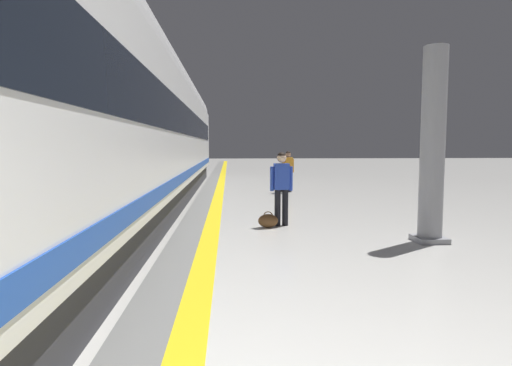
# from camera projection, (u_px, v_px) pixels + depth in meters

# --- Properties ---
(safety_line_strip) EXTENTS (0.36, 80.00, 0.01)m
(safety_line_strip) POSITION_uv_depth(u_px,v_px,m) (214.00, 218.00, 10.49)
(safety_line_strip) COLOR yellow
(safety_line_strip) RESTS_ON ground
(tactile_edge_band) EXTENTS (0.75, 80.00, 0.01)m
(tactile_edge_band) POSITION_uv_depth(u_px,v_px,m) (198.00, 219.00, 10.47)
(tactile_edge_band) COLOR slate
(tactile_edge_band) RESTS_ON ground
(high_speed_train) EXTENTS (2.94, 36.53, 4.97)m
(high_speed_train) POSITION_uv_depth(u_px,v_px,m) (78.00, 105.00, 7.38)
(high_speed_train) COLOR #38383D
(high_speed_train) RESTS_ON ground
(passenger_near) EXTENTS (0.48, 0.28, 1.60)m
(passenger_near) POSITION_uv_depth(u_px,v_px,m) (288.00, 168.00, 16.40)
(passenger_near) COLOR #383842
(passenger_near) RESTS_ON ground
(suitcase_near) EXTENTS (0.42, 0.30, 1.00)m
(suitcase_near) POSITION_uv_depth(u_px,v_px,m) (281.00, 184.00, 16.09)
(suitcase_near) COLOR black
(suitcase_near) RESTS_ON ground
(passenger_mid) EXTENTS (0.52, 0.22, 1.66)m
(passenger_mid) POSITION_uv_depth(u_px,v_px,m) (281.00, 183.00, 9.49)
(passenger_mid) COLOR black
(passenger_mid) RESTS_ON ground
(duffel_bag_mid) EXTENTS (0.44, 0.26, 0.36)m
(duffel_bag_mid) POSITION_uv_depth(u_px,v_px,m) (268.00, 221.00, 9.33)
(duffel_bag_mid) COLOR brown
(duffel_bag_mid) RESTS_ON ground
(platform_pillar) EXTENTS (0.56, 0.56, 3.60)m
(platform_pillar) POSITION_uv_depth(u_px,v_px,m) (433.00, 150.00, 7.81)
(platform_pillar) COLOR gray
(platform_pillar) RESTS_ON ground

